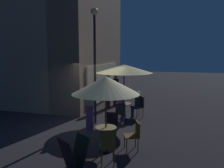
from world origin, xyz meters
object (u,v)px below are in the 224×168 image
at_px(cafe_table_0, 106,135).
at_px(patio_umbrella_0, 106,85).
at_px(patron_seated_0, 121,107).
at_px(patio_umbrella_1, 124,69).
at_px(cafe_chair_4, 140,105).
at_px(patron_seated_1, 137,102).
at_px(cafe_chair_3, 121,112).
at_px(patron_standing_3, 108,91).
at_px(menu_sandwich_board, 74,154).
at_px(patron_standing_4, 90,108).
at_px(street_lamp_near_corner, 95,49).
at_px(cafe_chair_1, 134,133).
at_px(patron_standing_2, 116,90).
at_px(cafe_table_1, 124,108).
at_px(cafe_chair_0, 108,144).
at_px(cafe_chair_2, 111,124).

xyz_separation_m(cafe_table_0, patio_umbrella_0, (0.00, 0.00, 1.50)).
bearing_deg(patron_seated_0, patio_umbrella_1, -0.00).
height_order(cafe_chair_4, patron_seated_1, patron_seated_1).
relative_size(cafe_chair_3, patron_standing_3, 0.50).
xyz_separation_m(menu_sandwich_board, patio_umbrella_0, (1.28, -0.45, 1.57)).
distance_m(patron_seated_1, patron_standing_4, 2.64).
distance_m(street_lamp_near_corner, patron_seated_1, 3.20).
bearing_deg(menu_sandwich_board, patio_umbrella_0, 13.46).
distance_m(patio_umbrella_1, patron_standing_3, 2.56).
distance_m(menu_sandwich_board, cafe_chair_3, 3.91).
xyz_separation_m(cafe_chair_3, patron_standing_3, (2.64, 1.36, 0.40)).
xyz_separation_m(menu_sandwich_board, cafe_chair_1, (1.61, -1.24, 0.09)).
bearing_deg(patron_standing_2, patron_standing_3, -89.04).
height_order(patio_umbrella_1, patron_standing_2, patio_umbrella_1).
distance_m(street_lamp_near_corner, cafe_chair_4, 3.40).
height_order(cafe_chair_3, patron_seated_0, patron_seated_0).
relative_size(cafe_table_0, patron_standing_4, 0.44).
distance_m(street_lamp_near_corner, menu_sandwich_board, 4.74).
relative_size(cafe_table_1, patio_umbrella_0, 0.31).
bearing_deg(cafe_table_0, cafe_chair_4, -5.62).
height_order(cafe_table_1, patio_umbrella_0, patio_umbrella_0).
bearing_deg(patron_seated_1, patron_standing_4, 14.86).
bearing_deg(patio_umbrella_1, cafe_chair_4, -49.49).
bearing_deg(cafe_chair_4, patron_standing_2, -89.63).
xyz_separation_m(patio_umbrella_1, patron_standing_3, (1.77, 1.29, -1.31)).
relative_size(patio_umbrella_0, cafe_chair_3, 2.46).
xyz_separation_m(cafe_chair_3, patron_standing_2, (3.35, 1.10, 0.33)).
distance_m(cafe_chair_4, patron_standing_4, 2.80).
bearing_deg(patron_standing_3, patron_seated_0, 89.55).
bearing_deg(patron_seated_0, cafe_chair_0, -176.90).
distance_m(street_lamp_near_corner, cafe_chair_3, 2.80).
bearing_deg(cafe_table_1, cafe_table_0, -175.97).
bearing_deg(cafe_chair_2, menu_sandwich_board, -15.93).
height_order(cafe_chair_1, patron_standing_3, patron_standing_3).
bearing_deg(menu_sandwich_board, patron_standing_4, 46.87).
distance_m(cafe_chair_2, patron_standing_2, 5.24).
height_order(cafe_chair_0, patron_standing_3, patron_standing_3).
bearing_deg(cafe_chair_1, patron_seated_0, -90.92).
xyz_separation_m(street_lamp_near_corner, patron_standing_2, (3.44, 0.02, -2.24)).
bearing_deg(patron_standing_3, patio_umbrella_1, 97.10).
distance_m(patio_umbrella_0, cafe_chair_0, 1.66).
relative_size(cafe_chair_3, cafe_chair_4, 0.96).
xyz_separation_m(cafe_chair_1, patron_standing_4, (1.43, 2.01, 0.33)).
distance_m(street_lamp_near_corner, cafe_chair_0, 4.49).
xyz_separation_m(cafe_chair_2, patron_standing_3, (4.39, 1.43, 0.38)).
distance_m(menu_sandwich_board, patron_standing_3, 6.65).
bearing_deg(street_lamp_near_corner, cafe_chair_2, -145.23).
height_order(street_lamp_near_corner, cafe_chair_4, street_lamp_near_corner).
relative_size(cafe_table_0, patron_standing_2, 0.43).
bearing_deg(patron_seated_1, cafe_chair_3, 30.28).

